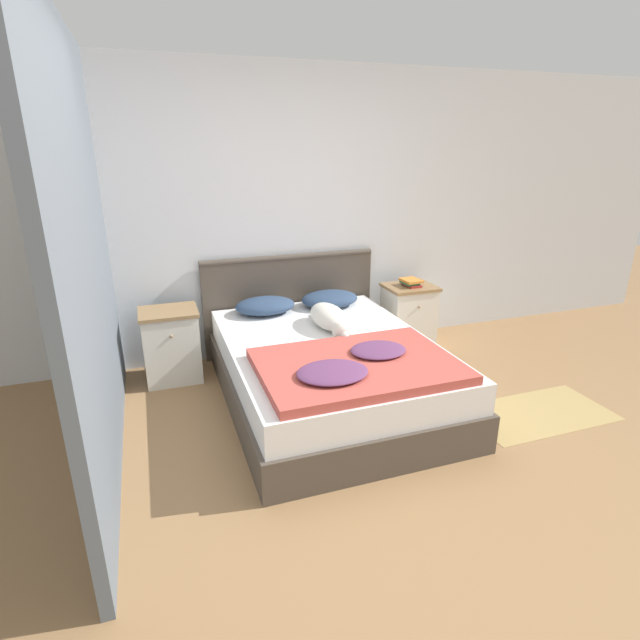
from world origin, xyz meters
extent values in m
plane|color=#997047|center=(0.00, 0.00, 0.00)|extent=(16.00, 16.00, 0.00)
cube|color=silver|center=(0.00, 2.13, 1.27)|extent=(9.00, 0.06, 2.55)
cube|color=slate|center=(-1.40, 1.05, 1.27)|extent=(0.06, 3.10, 2.55)
cube|color=#4C4238|center=(0.14, 1.00, 0.14)|extent=(1.54, 2.07, 0.27)
cube|color=white|center=(0.14, 1.00, 0.38)|extent=(1.48, 2.01, 0.22)
cube|color=#4C4238|center=(0.14, 2.06, 0.46)|extent=(1.62, 0.04, 0.91)
cylinder|color=#4C4238|center=(0.14, 2.06, 0.91)|extent=(1.62, 0.06, 0.06)
cube|color=silver|center=(-0.97, 1.78, 0.29)|extent=(0.44, 0.37, 0.59)
cube|color=#937047|center=(-0.97, 1.78, 0.60)|extent=(0.47, 0.39, 0.03)
sphere|color=#937047|center=(-0.97, 1.59, 0.46)|extent=(0.02, 0.02, 0.02)
cube|color=silver|center=(1.26, 1.78, 0.29)|extent=(0.44, 0.37, 0.59)
cube|color=#937047|center=(1.26, 1.78, 0.60)|extent=(0.47, 0.39, 0.03)
sphere|color=#937047|center=(1.26, 1.59, 0.46)|extent=(0.02, 0.02, 0.02)
ellipsoid|color=navy|center=(-0.16, 1.80, 0.56)|extent=(0.52, 0.38, 0.14)
ellipsoid|color=navy|center=(0.44, 1.80, 0.56)|extent=(0.52, 0.38, 0.14)
cube|color=#BC4C42|center=(0.14, 0.47, 0.52)|extent=(1.29, 0.91, 0.06)
ellipsoid|color=#663860|center=(-0.08, 0.33, 0.58)|extent=(0.45, 0.36, 0.06)
ellipsoid|color=#663860|center=(0.34, 0.56, 0.57)|extent=(0.39, 0.32, 0.05)
ellipsoid|color=silver|center=(0.25, 1.29, 0.58)|extent=(0.25, 0.51, 0.18)
sphere|color=silver|center=(0.25, 1.00, 0.56)|extent=(0.14, 0.14, 0.14)
ellipsoid|color=silver|center=(0.25, 0.94, 0.55)|extent=(0.07, 0.08, 0.06)
cone|color=silver|center=(0.21, 1.01, 0.62)|extent=(0.05, 0.05, 0.05)
cone|color=silver|center=(0.28, 1.01, 0.62)|extent=(0.05, 0.05, 0.05)
ellipsoid|color=silver|center=(0.28, 1.51, 0.53)|extent=(0.15, 0.23, 0.06)
cube|color=#AD2D28|center=(1.26, 1.77, 0.62)|extent=(0.13, 0.19, 0.02)
cube|color=#337547|center=(1.25, 1.78, 0.64)|extent=(0.13, 0.18, 0.02)
cube|color=orange|center=(1.26, 1.77, 0.67)|extent=(0.17, 0.20, 0.02)
cube|color=tan|center=(1.54, 0.28, 0.00)|extent=(1.08, 0.58, 0.00)
camera|label=1|loc=(-1.07, -2.26, 1.91)|focal=28.00mm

